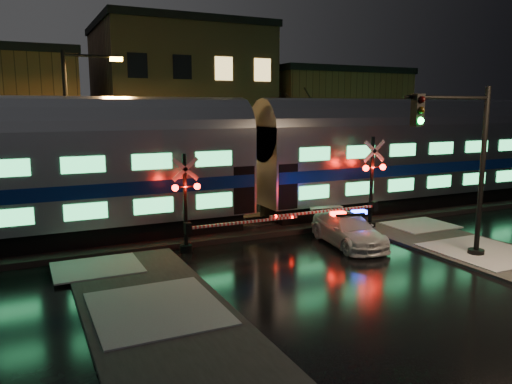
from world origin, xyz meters
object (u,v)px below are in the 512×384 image
Objects in this scene: police_car at (348,230)px; crossing_signal_left at (195,212)px; streetlight at (74,127)px; crossing_signal_right at (366,192)px; traffic_light at (463,170)px.

police_car is 0.84× the size of crossing_signal_left.
streetlight reaches higher than crossing_signal_left.
traffic_light is at bearing -88.96° from crossing_signal_right.
crossing_signal_left is 0.67× the size of streetlight.
police_car is 0.72× the size of traffic_light.
crossing_signal_right reaches higher than crossing_signal_left.
streetlight reaches higher than crossing_signal_right.
streetlight is at bearing 151.07° from crossing_signal_right.
streetlight is (-12.20, 12.13, 1.35)m from traffic_light.
streetlight is at bearing 146.63° from police_car.
streetlight reaches higher than traffic_light.
crossing_signal_right is 1.11× the size of crossing_signal_left.
streetlight is (-12.10, 6.69, 2.98)m from crossing_signal_right.
police_car is 13.63m from streetlight.
traffic_light is 0.78× the size of streetlight.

